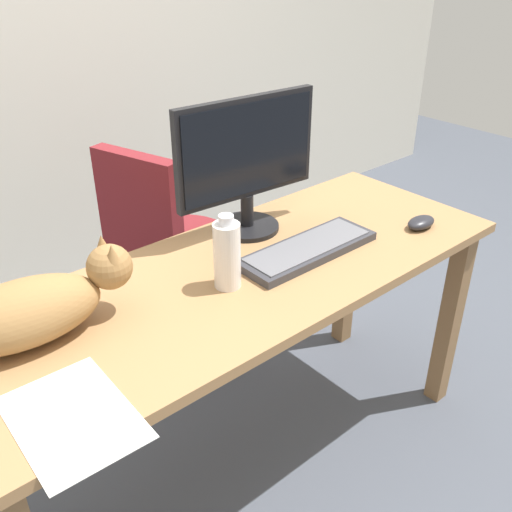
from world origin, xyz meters
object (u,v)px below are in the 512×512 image
at_px(cat, 32,308).
at_px(water_bottle, 227,254).
at_px(office_chair, 171,270).
at_px(keyboard, 308,249).
at_px(monitor, 247,161).
at_px(computer_mouse, 421,222).

height_order(cat, water_bottle, water_bottle).
relative_size(cat, water_bottle, 2.98).
bearing_deg(office_chair, keyboard, -85.79).
relative_size(monitor, cat, 0.79).
xyz_separation_m(keyboard, computer_mouse, (0.39, -0.12, 0.00)).
relative_size(keyboard, cat, 0.72).
relative_size(monitor, computer_mouse, 4.37).
bearing_deg(water_bottle, cat, 166.92).
distance_m(monitor, computer_mouse, 0.59).
bearing_deg(computer_mouse, cat, 168.23).
relative_size(office_chair, water_bottle, 4.46).
height_order(keyboard, water_bottle, water_bottle).
relative_size(office_chair, computer_mouse, 8.31).
distance_m(office_chair, water_bottle, 0.84).
bearing_deg(cat, office_chair, 38.73).
bearing_deg(cat, keyboard, -9.30).
relative_size(monitor, keyboard, 1.09).
distance_m(computer_mouse, water_bottle, 0.69).
height_order(cat, computer_mouse, cat).
distance_m(keyboard, water_bottle, 0.30).
distance_m(keyboard, cat, 0.77).
bearing_deg(water_bottle, office_chair, 70.87).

